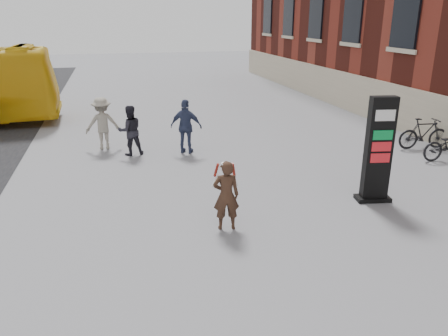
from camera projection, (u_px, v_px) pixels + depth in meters
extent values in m
plane|color=#9E9EA3|center=(220.00, 245.00, 9.02)|extent=(100.00, 100.00, 0.00)
cube|color=beige|center=(426.00, 116.00, 16.40)|extent=(0.18, 44.00, 1.80)
cube|color=black|center=(378.00, 150.00, 10.75)|extent=(0.68, 0.37, 2.67)
cube|color=black|center=(372.00, 198.00, 11.18)|extent=(0.92, 0.57, 0.11)
cube|color=white|center=(383.00, 114.00, 10.45)|extent=(0.53, 0.38, 0.27)
cube|color=#07672D|center=(380.00, 134.00, 10.61)|extent=(0.53, 0.38, 0.24)
cube|color=#AC151C|center=(379.00, 145.00, 10.71)|extent=(0.53, 0.38, 0.24)
cube|color=#AC151C|center=(378.00, 156.00, 10.80)|extent=(0.53, 0.38, 0.24)
imported|color=#302115|center=(226.00, 195.00, 9.46)|extent=(0.62, 0.45, 1.58)
cylinder|color=white|center=(226.00, 164.00, 9.23)|extent=(0.22, 0.22, 0.05)
cone|color=white|center=(233.00, 179.00, 9.61)|extent=(0.23, 0.22, 0.38)
cylinder|color=maroon|center=(234.00, 169.00, 9.53)|extent=(0.13, 0.12, 0.33)
cone|color=white|center=(216.00, 180.00, 9.57)|extent=(0.23, 0.24, 0.38)
cylinder|color=maroon|center=(216.00, 170.00, 9.49)|extent=(0.12, 0.14, 0.33)
imported|color=#212028|center=(130.00, 131.00, 14.59)|extent=(0.91, 0.77, 1.69)
imported|color=gray|center=(103.00, 123.00, 15.24)|extent=(1.23, 0.77, 1.83)
imported|color=#343D5E|center=(186.00, 127.00, 14.78)|extent=(1.17, 0.85, 1.84)
imported|color=black|center=(424.00, 134.00, 15.35)|extent=(1.89, 0.72, 1.11)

